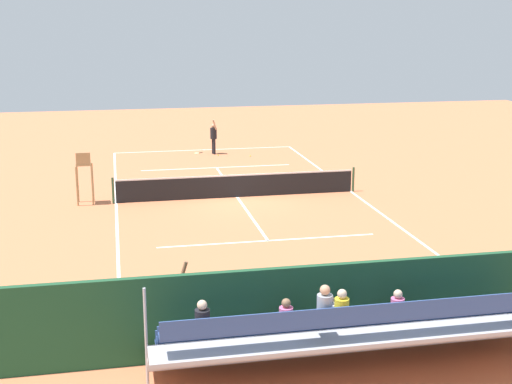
% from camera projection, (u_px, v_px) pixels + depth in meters
% --- Properties ---
extents(ground_plane, '(60.00, 60.00, 0.00)m').
position_uv_depth(ground_plane, '(237.00, 197.00, 29.61)').
color(ground_plane, '#CC7047').
extents(court_line_markings, '(10.10, 22.20, 0.01)m').
position_uv_depth(court_line_markings, '(237.00, 197.00, 29.64)').
color(court_line_markings, white).
rests_on(court_line_markings, ground).
extents(tennis_net, '(10.30, 0.10, 1.07)m').
position_uv_depth(tennis_net, '(237.00, 185.00, 29.49)').
color(tennis_net, black).
rests_on(tennis_net, ground).
extents(backdrop_wall, '(18.00, 0.16, 2.00)m').
position_uv_depth(backdrop_wall, '(343.00, 305.00, 16.05)').
color(backdrop_wall, '#1E4C2D').
rests_on(backdrop_wall, ground).
extents(bleacher_stand, '(9.06, 2.40, 2.48)m').
position_uv_depth(bleacher_stand, '(363.00, 332.00, 14.79)').
color(bleacher_stand, '#B2B2B7').
rests_on(bleacher_stand, ground).
extents(umpire_chair, '(0.67, 0.67, 2.14)m').
position_uv_depth(umpire_chair, '(84.00, 172.00, 28.23)').
color(umpire_chair, '#A88456').
rests_on(umpire_chair, ground).
extents(courtside_bench, '(1.80, 0.40, 0.93)m').
position_uv_depth(courtside_bench, '(394.00, 305.00, 17.15)').
color(courtside_bench, '#9E754C').
rests_on(courtside_bench, ground).
extents(equipment_bag, '(0.90, 0.36, 0.36)m').
position_uv_depth(equipment_bag, '(315.00, 329.00, 16.73)').
color(equipment_bag, black).
rests_on(equipment_bag, ground).
extents(tennis_player, '(0.42, 0.55, 1.93)m').
position_uv_depth(tennis_player, '(214.00, 136.00, 38.64)').
color(tennis_player, black).
rests_on(tennis_player, ground).
extents(tennis_racket, '(0.57, 0.43, 0.03)m').
position_uv_depth(tennis_racket, '(197.00, 153.00, 39.02)').
color(tennis_racket, black).
rests_on(tennis_racket, ground).
extents(tennis_ball_near, '(0.07, 0.07, 0.07)m').
position_uv_depth(tennis_ball_near, '(218.00, 155.00, 38.39)').
color(tennis_ball_near, '#CCDB33').
rests_on(tennis_ball_near, ground).
extents(tennis_ball_far, '(0.07, 0.07, 0.07)m').
position_uv_depth(tennis_ball_far, '(250.00, 156.00, 38.17)').
color(tennis_ball_far, '#CCDB33').
rests_on(tennis_ball_far, ground).
extents(line_judge, '(0.41, 0.55, 1.93)m').
position_uv_depth(line_judge, '(183.00, 302.00, 16.17)').
color(line_judge, '#232328').
rests_on(line_judge, ground).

